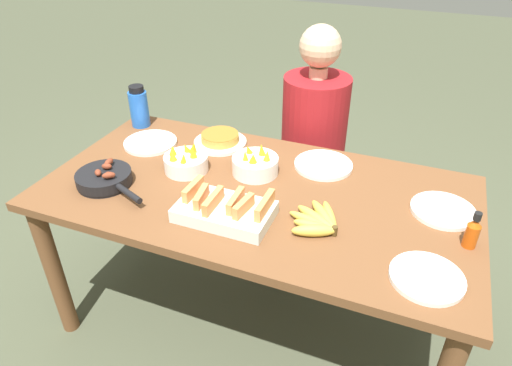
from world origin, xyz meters
TOP-DOWN VIEW (x-y plane):
  - ground_plane at (0.00, 0.00)m, footprint 14.00×14.00m
  - dining_table at (0.00, 0.00)m, footprint 1.65×0.86m
  - banana_bunch at (0.28, -0.13)m, footprint 0.20×0.24m
  - melon_tray at (-0.04, -0.20)m, footprint 0.33×0.20m
  - skillet at (-0.56, -0.18)m, footprint 0.34×0.21m
  - frittata_plate_center at (-0.29, 0.29)m, footprint 0.24×0.24m
  - empty_plate_near_front at (0.20, 0.27)m, footprint 0.24×0.24m
  - empty_plate_far_left at (0.65, -0.26)m, footprint 0.22×0.22m
  - empty_plate_far_right at (-0.58, 0.17)m, footprint 0.24×0.24m
  - empty_plate_mid_edge at (0.68, 0.11)m, footprint 0.23×0.23m
  - fruit_bowl_mango at (-0.05, 0.11)m, footprint 0.19×0.19m
  - fruit_bowl_citrus at (-0.32, 0.03)m, footprint 0.18×0.18m
  - water_bottle at (-0.73, 0.32)m, footprint 0.09×0.09m
  - hot_sauce_bottle at (0.76, -0.05)m, footprint 0.04×0.04m
  - person_figure at (0.05, 0.65)m, footprint 0.35×0.35m

SIDE VIEW (x-z plane):
  - ground_plane at x=0.00m, z-range 0.00..0.00m
  - person_figure at x=0.05m, z-range -0.10..1.10m
  - dining_table at x=0.00m, z-range 0.27..0.98m
  - empty_plate_far_right at x=-0.58m, z-range 0.71..0.74m
  - empty_plate_near_front at x=0.20m, z-range 0.71..0.74m
  - empty_plate_mid_edge at x=0.68m, z-range 0.71..0.74m
  - empty_plate_far_left at x=0.65m, z-range 0.71..0.74m
  - banana_bunch at x=0.28m, z-range 0.71..0.76m
  - frittata_plate_center at x=-0.29m, z-range 0.71..0.77m
  - skillet at x=-0.56m, z-range 0.70..0.79m
  - melon_tray at x=-0.04m, z-range 0.70..0.80m
  - fruit_bowl_mango at x=-0.05m, z-range 0.70..0.82m
  - fruit_bowl_citrus at x=-0.32m, z-range 0.70..0.82m
  - hot_sauce_bottle at x=0.76m, z-range 0.71..0.84m
  - water_bottle at x=-0.73m, z-range 0.71..0.91m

